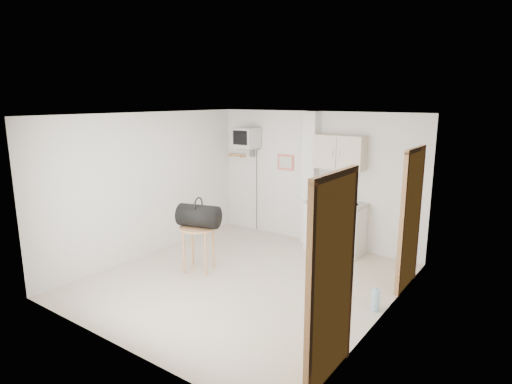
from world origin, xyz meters
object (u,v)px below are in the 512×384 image
Objects in this scene: crt_television at (247,139)px; duffel_bag at (199,216)px; water_bottle at (375,300)px; round_table at (198,233)px.

crt_television is 2.46m from duffel_bag.
round_table is at bearing -173.08° from water_bottle.
water_bottle is at bearing 6.92° from round_table.
round_table reaches higher than water_bottle.
round_table is 1.02× the size of duffel_bag.
crt_television is 6.41× the size of water_bottle.
round_table is at bearing -73.62° from crt_television.
duffel_bag is at bearing -3.68° from round_table.
crt_television is at bearing 106.38° from round_table.
crt_television reaches higher than duffel_bag.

